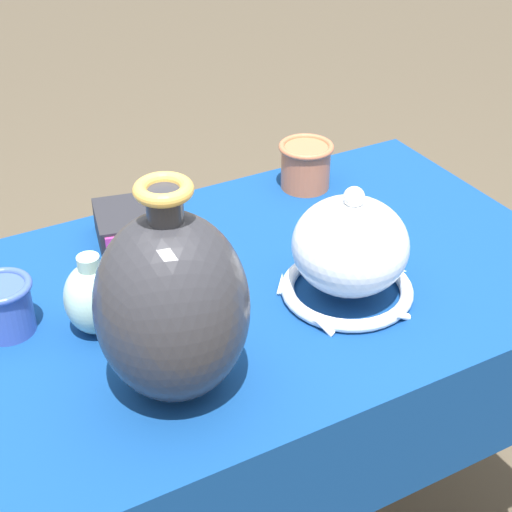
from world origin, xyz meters
The scene contains 7 objects.
display_table centered at (0.00, -0.02, 0.64)m, with size 1.20×0.69×0.71m.
vase_tall_bulbous centered at (-0.18, -0.18, 0.85)m, with size 0.21×0.21×0.33m.
vase_dome_bell centered at (0.16, -0.11, 0.80)m, with size 0.23×0.23×0.21m.
mosaic_tile_box centered at (-0.09, 0.22, 0.74)m, with size 0.15×0.16×0.06m.
cup_wide_cobalt centered at (-0.36, 0.06, 0.76)m, with size 0.10×0.10×0.09m.
cup_wide_terracotta centered at (0.30, 0.25, 0.76)m, with size 0.11×0.11×0.10m.
jar_round_celadon centered at (-0.24, 0.00, 0.77)m, with size 0.09×0.09×0.14m.
Camera 1 is at (-0.48, -0.96, 1.49)m, focal length 55.00 mm.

